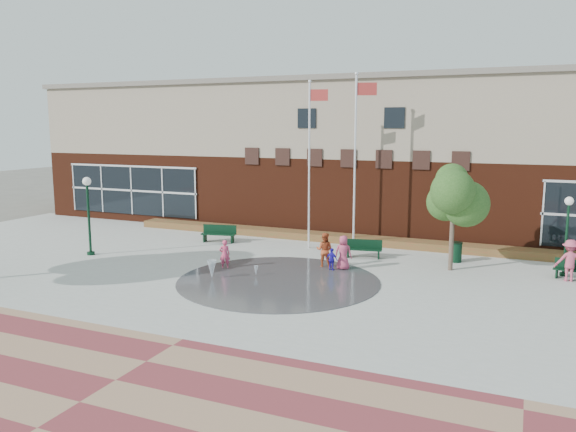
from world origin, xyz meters
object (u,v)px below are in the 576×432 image
at_px(flagpole_right, 356,152).
at_px(trash_can, 456,252).
at_px(bench_left, 219,237).
at_px(flagpole_left, 310,156).
at_px(child_splash, 225,254).

height_order(flagpole_right, trash_can, flagpole_right).
distance_m(flagpole_right, bench_left, 8.87).
xyz_separation_m(flagpole_left, child_splash, (-1.99, -5.45, -4.16)).
height_order(flagpole_left, flagpole_right, flagpole_right).
distance_m(flagpole_left, trash_can, 8.60).
distance_m(flagpole_right, trash_can, 6.94).
relative_size(flagpole_left, child_splash, 6.61).
bearing_deg(child_splash, flagpole_right, -158.56).
relative_size(bench_left, child_splash, 1.51).
relative_size(flagpole_left, bench_left, 4.38).
bearing_deg(bench_left, child_splash, -68.87).
xyz_separation_m(bench_left, trash_can, (12.59, 0.50, 0.18)).
relative_size(flagpole_left, flagpole_right, 0.96).
height_order(flagpole_left, bench_left, flagpole_left).
bearing_deg(flagpole_left, trash_can, -13.16).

